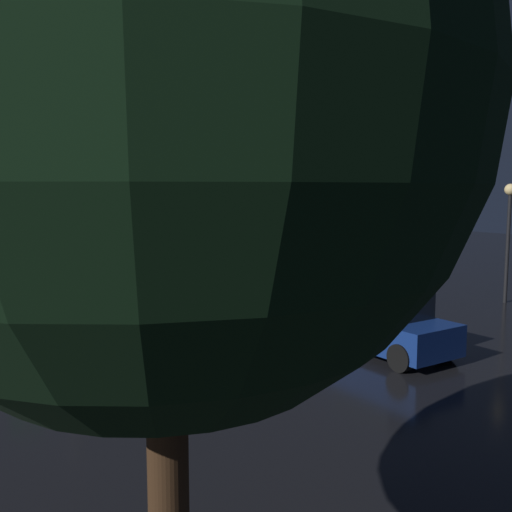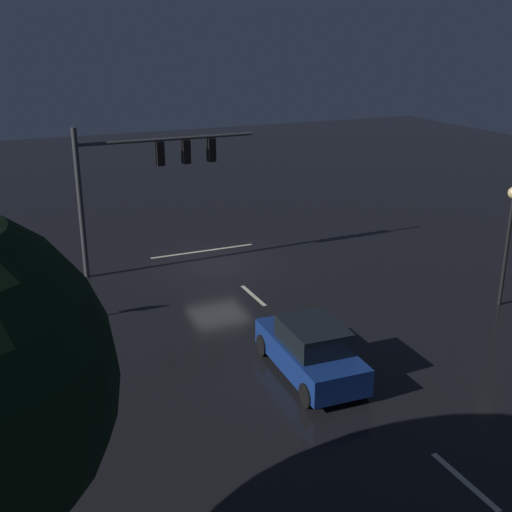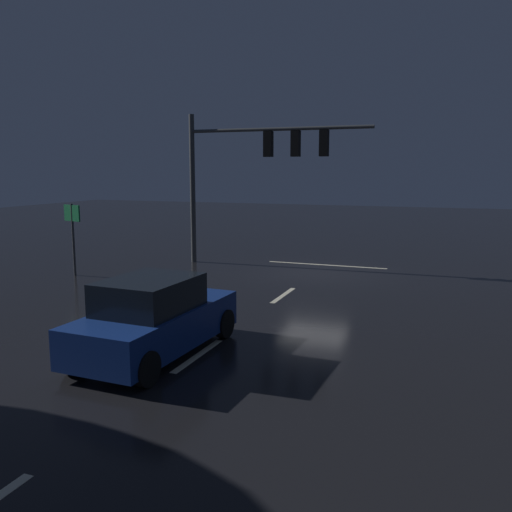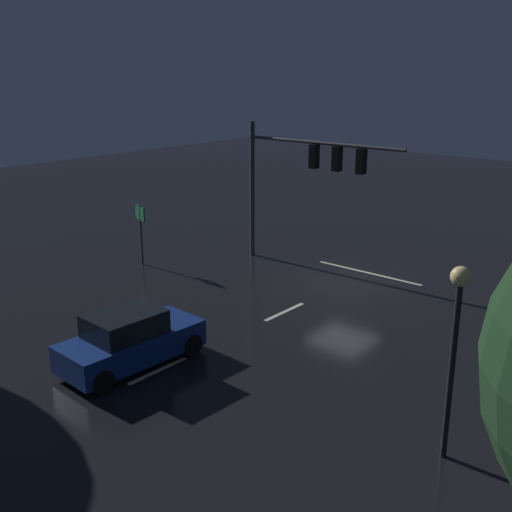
{
  "view_description": "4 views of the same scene",
  "coord_description": "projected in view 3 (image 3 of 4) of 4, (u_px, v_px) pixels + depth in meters",
  "views": [
    {
      "loc": [
        12.48,
        20.53,
        4.35
      ],
      "look_at": [
        0.07,
        3.56,
        1.89
      ],
      "focal_mm": 40.56,
      "sensor_mm": 36.0,
      "label": 1
    },
    {
      "loc": [
        9.34,
        25.22,
        9.73
      ],
      "look_at": [
        -0.09,
        4.06,
        1.64
      ],
      "focal_mm": 45.27,
      "sensor_mm": 36.0,
      "label": 2
    },
    {
      "loc": [
        -5.07,
        19.95,
        3.94
      ],
      "look_at": [
        0.36,
        5.5,
        1.47
      ],
      "focal_mm": 37.93,
      "sensor_mm": 36.0,
      "label": 3
    },
    {
      "loc": [
        -12.79,
        20.62,
        8.45
      ],
      "look_at": [
        0.69,
        4.78,
        2.16
      ],
      "focal_mm": 43.67,
      "sensor_mm": 36.0,
      "label": 4
    }
  ],
  "objects": [
    {
      "name": "lane_dash_mid",
      "position": [
        198.0,
        355.0,
        11.58
      ],
      "size": [
        0.16,
        2.2,
        0.01
      ],
      "primitive_type": "cube",
      "rotation": [
        0.0,
        0.0,
        1.57
      ],
      "color": "beige",
      "rests_on": "ground_plane"
    },
    {
      "name": "stop_bar",
      "position": [
        326.0,
        265.0,
        22.55
      ],
      "size": [
        5.0,
        0.16,
        0.01
      ],
      "primitive_type": "cube",
      "color": "beige",
      "rests_on": "ground_plane"
    },
    {
      "name": "car_approaching",
      "position": [
        154.0,
        318.0,
        11.53
      ],
      "size": [
        2.07,
        4.44,
        1.7
      ],
      "color": "navy",
      "rests_on": "ground_plane"
    },
    {
      "name": "lane_dash_far",
      "position": [
        283.0,
        295.0,
        17.13
      ],
      "size": [
        0.16,
        2.2,
        0.01
      ],
      "primitive_type": "cube",
      "rotation": [
        0.0,
        0.0,
        1.57
      ],
      "color": "beige",
      "rests_on": "ground_plane"
    },
    {
      "name": "traffic_signal_assembly",
      "position": [
        255.0,
        158.0,
        21.71
      ],
      "size": [
        7.64,
        0.47,
        6.21
      ],
      "color": "#383A3D",
      "rests_on": "ground_plane"
    },
    {
      "name": "route_sign",
      "position": [
        73.0,
        224.0,
        20.06
      ],
      "size": [
        0.88,
        0.31,
        2.7
      ],
      "color": "#383A3D",
      "rests_on": "ground_plane"
    },
    {
      "name": "ground_plane",
      "position": [
        315.0,
        273.0,
        20.82
      ],
      "size": [
        80.0,
        80.0,
        0.0
      ],
      "primitive_type": "plane",
      "color": "black"
    }
  ]
}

